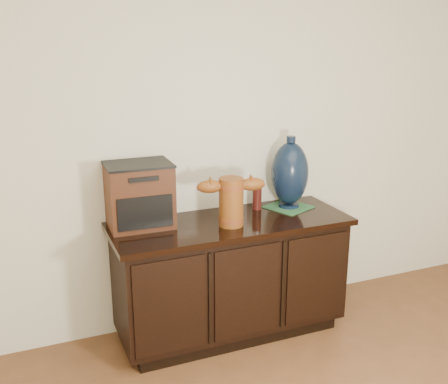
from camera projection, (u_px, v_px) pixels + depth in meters
name	position (u px, v px, depth m)	size (l,w,h in m)	color
sideboard	(230.00, 276.00, 3.27)	(1.46, 0.56, 0.75)	black
terracotta_vessel	(231.00, 199.00, 3.05)	(0.41, 0.17, 0.29)	brown
tv_radio	(139.00, 195.00, 3.04)	(0.38, 0.31, 0.38)	#3C1C0F
green_mat	(289.00, 207.00, 3.42)	(0.25, 0.25, 0.01)	#2B6038
lamp_base	(290.00, 174.00, 3.35)	(0.31, 0.31, 0.46)	black
spray_can	(257.00, 197.00, 3.36)	(0.06, 0.06, 0.17)	#5C150F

